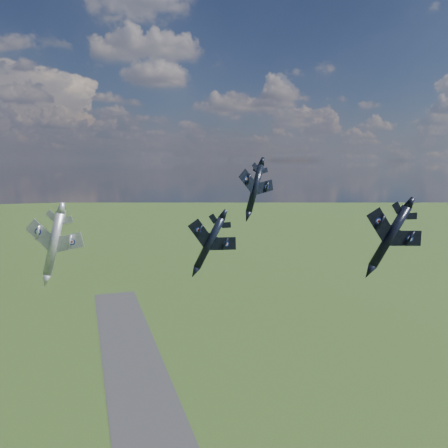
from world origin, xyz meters
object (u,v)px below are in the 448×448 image
object	(u,v)px
jet_right_navy	(390,237)
jet_high_navy	(255,188)
jet_left_silver	(54,244)
jet_lead_navy	(209,243)

from	to	relation	value
jet_right_navy	jet_high_navy	distance (m)	47.24
jet_left_silver	jet_right_navy	bearing A→B (deg)	-5.75
jet_high_navy	jet_left_silver	distance (m)	50.48
jet_left_silver	jet_lead_navy	bearing A→B (deg)	14.40
jet_right_navy	jet_left_silver	bearing A→B (deg)	166.33
jet_right_navy	jet_left_silver	world-z (taller)	jet_right_navy
jet_lead_navy	jet_left_silver	world-z (taller)	jet_left_silver
jet_right_navy	jet_lead_navy	bearing A→B (deg)	148.78
jet_right_navy	jet_left_silver	distance (m)	55.42
jet_lead_navy	jet_left_silver	distance (m)	27.29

